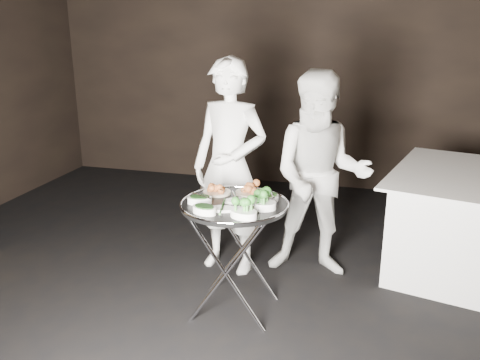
% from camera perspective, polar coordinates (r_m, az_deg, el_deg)
% --- Properties ---
extents(floor, '(6.00, 7.00, 0.05)m').
position_cam_1_polar(floor, '(3.64, -5.52, -16.77)').
color(floor, black).
rests_on(floor, ground).
extents(wall_back, '(6.00, 0.05, 3.00)m').
position_cam_1_polar(wall_back, '(6.45, 5.37, 12.64)').
color(wall_back, black).
rests_on(wall_back, floor).
extents(tray_stand, '(0.55, 0.47, 0.81)m').
position_cam_1_polar(tray_stand, '(3.61, -0.63, -8.19)').
color(tray_stand, silver).
rests_on(tray_stand, floor).
extents(serving_tray, '(0.75, 0.75, 0.04)m').
position_cam_1_polar(serving_tray, '(3.47, -0.65, -2.77)').
color(serving_tray, black).
rests_on(serving_tray, tray_stand).
extents(potato_plate_a, '(0.20, 0.20, 0.07)m').
position_cam_1_polar(potato_plate_a, '(3.66, -2.62, -1.05)').
color(potato_plate_a, beige).
rests_on(potato_plate_a, serving_tray).
extents(potato_plate_b, '(0.21, 0.21, 0.08)m').
position_cam_1_polar(potato_plate_b, '(3.64, 1.17, -1.08)').
color(potato_plate_b, beige).
rests_on(potato_plate_b, serving_tray).
extents(greens_bowl, '(0.12, 0.12, 0.07)m').
position_cam_1_polar(greens_bowl, '(3.52, 3.44, -1.86)').
color(greens_bowl, white).
rests_on(greens_bowl, serving_tray).
extents(asparagus_plate_a, '(0.21, 0.17, 0.04)m').
position_cam_1_polar(asparagus_plate_a, '(3.49, -0.39, -2.25)').
color(asparagus_plate_a, white).
rests_on(asparagus_plate_a, serving_tray).
extents(asparagus_plate_b, '(0.20, 0.13, 0.04)m').
position_cam_1_polar(asparagus_plate_b, '(3.34, -1.99, -3.15)').
color(asparagus_plate_b, white).
rests_on(asparagus_plate_b, serving_tray).
extents(spinach_bowl_a, '(0.19, 0.15, 0.07)m').
position_cam_1_polar(spinach_bowl_a, '(3.47, -4.55, -2.13)').
color(spinach_bowl_a, white).
rests_on(spinach_bowl_a, serving_tray).
extents(spinach_bowl_b, '(0.20, 0.16, 0.07)m').
position_cam_1_polar(spinach_bowl_b, '(3.29, -4.03, -3.22)').
color(spinach_bowl_b, white).
rests_on(spinach_bowl_b, serving_tray).
extents(broccoli_bowl_a, '(0.20, 0.16, 0.08)m').
position_cam_1_polar(broccoli_bowl_a, '(3.36, 2.46, -2.65)').
color(broccoli_bowl_a, white).
rests_on(broccoli_bowl_a, serving_tray).
extents(broccoli_bowl_b, '(0.22, 0.19, 0.08)m').
position_cam_1_polar(broccoli_bowl_b, '(3.21, 0.41, -3.62)').
color(broccoli_bowl_b, white).
rests_on(broccoli_bowl_b, serving_tray).
extents(serving_utensils, '(0.58, 0.44, 0.01)m').
position_cam_1_polar(serving_utensils, '(3.51, -0.09, -1.47)').
color(serving_utensils, silver).
rests_on(serving_utensils, serving_tray).
extents(waiter_left, '(0.71, 0.54, 1.77)m').
position_cam_1_polar(waiter_left, '(4.13, -1.19, 1.43)').
color(waiter_left, white).
rests_on(waiter_left, floor).
extents(waiter_right, '(0.87, 0.70, 1.68)m').
position_cam_1_polar(waiter_right, '(4.10, 9.00, 0.43)').
color(waiter_right, white).
rests_on(waiter_right, floor).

